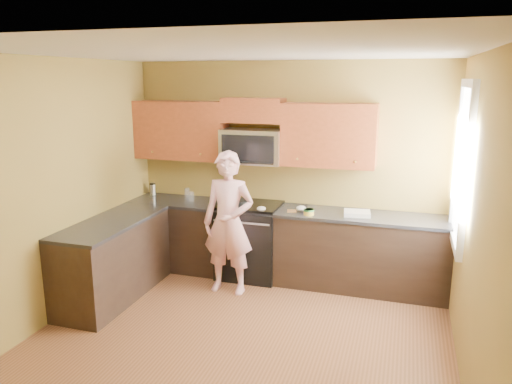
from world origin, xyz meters
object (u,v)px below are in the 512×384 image
at_px(stove, 250,240).
at_px(frying_pan, 240,204).
at_px(microwave, 253,163).
at_px(butter_tub, 309,215).
at_px(woman, 229,223).
at_px(travel_mug, 153,195).

xyz_separation_m(stove, frying_pan, (-0.11, -0.03, 0.47)).
bearing_deg(microwave, butter_tub, -21.19).
bearing_deg(butter_tub, frying_pan, 170.33).
height_order(woman, travel_mug, woman).
relative_size(stove, microwave, 1.25).
relative_size(microwave, woman, 0.45).
bearing_deg(travel_mug, butter_tub, -9.20).
bearing_deg(woman, travel_mug, 153.55).
relative_size(woman, travel_mug, 10.03).
bearing_deg(butter_tub, stove, 167.09).
bearing_deg(frying_pan, travel_mug, -169.37).
bearing_deg(stove, butter_tub, -12.91).
xyz_separation_m(stove, woman, (-0.09, -0.53, 0.37)).
height_order(stove, woman, woman).
xyz_separation_m(stove, microwave, (0.00, 0.12, 0.97)).
height_order(butter_tub, travel_mug, travel_mug).
bearing_deg(travel_mug, stove, -7.16).
height_order(woman, frying_pan, woman).
distance_m(microwave, frying_pan, 0.53).
bearing_deg(butter_tub, travel_mug, 170.80).
xyz_separation_m(woman, travel_mug, (-1.37, 0.71, 0.08)).
distance_m(microwave, woman, 0.89).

